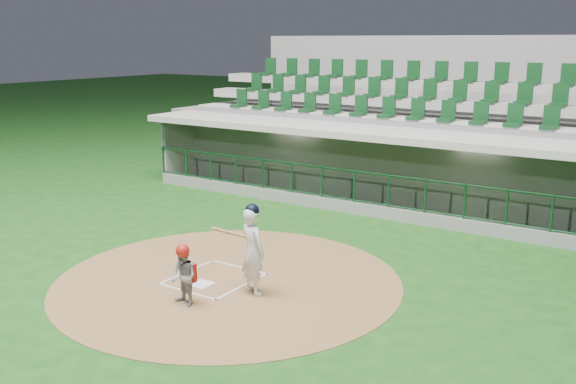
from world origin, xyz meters
name	(u,v)px	position (x,y,z in m)	size (l,w,h in m)	color
ground	(223,275)	(0.00, 0.00, 0.00)	(120.00, 120.00, 0.00)	#164714
dirt_circle	(228,280)	(0.30, -0.20, 0.01)	(7.20, 7.20, 0.01)	brown
home_plate	(201,284)	(0.00, -0.70, 0.02)	(0.43, 0.43, 0.02)	white
batter_box_chalk	(214,279)	(0.00, -0.30, 0.02)	(1.55, 1.80, 0.01)	white
dugout_structure	(386,171)	(0.12, 7.82, 0.97)	(16.40, 3.70, 3.00)	slate
seating_deck	(422,142)	(0.00, 10.91, 1.42)	(17.00, 6.72, 5.15)	slate
batter	(252,249)	(1.13, -0.46, 0.92)	(0.91, 0.94, 1.82)	white
catcher	(184,275)	(0.41, -1.64, 0.61)	(0.63, 0.54, 1.20)	gray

